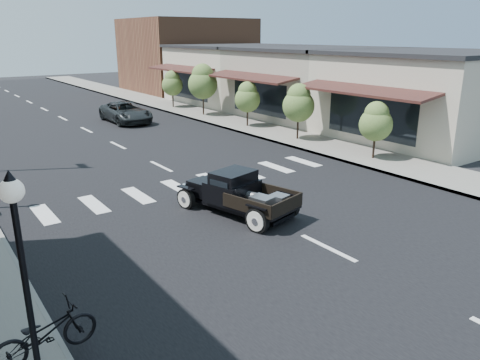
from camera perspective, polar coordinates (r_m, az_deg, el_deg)
ground at (r=14.99m, az=2.41°, el=-4.30°), size 120.00×120.00×0.00m
road at (r=27.90m, az=-16.92°, el=5.19°), size 14.00×80.00×0.02m
road_markings at (r=23.32m, az=-12.86°, el=3.20°), size 12.00×60.00×0.06m
sidewalk_right at (r=31.56m, az=-2.14°, el=7.38°), size 3.00×80.00×0.15m
storefront_near at (r=28.14m, az=22.25°, el=9.39°), size 10.00×9.00×4.50m
storefront_mid at (r=33.79m, az=9.18°, el=11.56°), size 10.00×9.00×4.50m
storefront_far at (r=40.67m, az=0.08°, el=12.71°), size 10.00×9.00×4.50m
far_building_right at (r=49.30m, az=-6.45°, el=14.87°), size 11.00×10.00×7.00m
lamp_post_a at (r=7.90m, az=-24.68°, el=-11.43°), size 0.36×0.36×3.56m
small_tree_a at (r=21.87m, az=16.16°, el=5.75°), size 1.48×1.48×2.47m
small_tree_b at (r=25.26m, az=7.11°, el=8.18°), size 1.69×1.69×2.82m
small_tree_c at (r=28.75m, az=0.91°, el=9.17°), size 1.55×1.55×2.59m
small_tree_d at (r=32.98m, az=-4.54°, el=10.85°), size 2.02×2.02×3.36m
small_tree_e at (r=36.95m, az=-8.23°, el=10.87°), size 1.59×1.59×2.65m
hotrod_pickup at (r=14.85m, az=-0.29°, el=-1.56°), size 2.87×4.45×1.42m
second_car at (r=31.65m, az=-13.76°, el=8.00°), size 2.22×4.75×1.32m
motorcycle at (r=9.07m, az=-22.70°, el=-16.86°), size 1.85×0.78×0.95m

